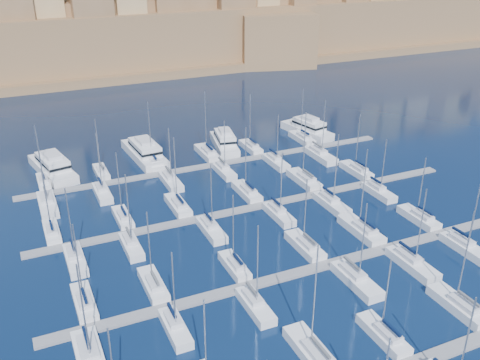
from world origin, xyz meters
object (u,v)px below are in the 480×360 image
sailboat_4 (459,306)px  motor_yacht_d (308,128)px  motor_yacht_a (53,166)px  motor_yacht_b (145,152)px  sailboat_2 (313,353)px  motor_yacht_c (225,142)px

sailboat_4 → motor_yacht_d: 71.54m
motor_yacht_a → motor_yacht_d: 62.23m
motor_yacht_a → motor_yacht_b: size_ratio=0.99×
sailboat_4 → motor_yacht_b: size_ratio=0.83×
sailboat_2 → motor_yacht_a: sailboat_2 is taller
motor_yacht_a → sailboat_2: bearing=-72.7°
sailboat_2 → motor_yacht_b: (-1.71, 70.40, 0.96)m
motor_yacht_b → motor_yacht_c: 19.14m
sailboat_4 → motor_yacht_d: bearing=75.7°
sailboat_4 → motor_yacht_a: 83.28m
sailboat_2 → motor_yacht_d: sailboat_2 is taller
sailboat_2 → motor_yacht_c: bearing=75.8°
motor_yacht_b → motor_yacht_d: bearing=-1.8°
motor_yacht_b → motor_yacht_c: same height
motor_yacht_c → motor_yacht_d: size_ratio=0.96×
sailboat_2 → motor_yacht_c: 70.95m
sailboat_2 → motor_yacht_d: (40.44, 69.05, 0.96)m
sailboat_4 → motor_yacht_a: sailboat_4 is taller
motor_yacht_d → motor_yacht_b: bearing=178.2°
sailboat_4 → motor_yacht_b: sailboat_4 is taller
sailboat_4 → motor_yacht_d: sailboat_4 is taller
motor_yacht_b → motor_yacht_c: (19.07, -1.61, 0.00)m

